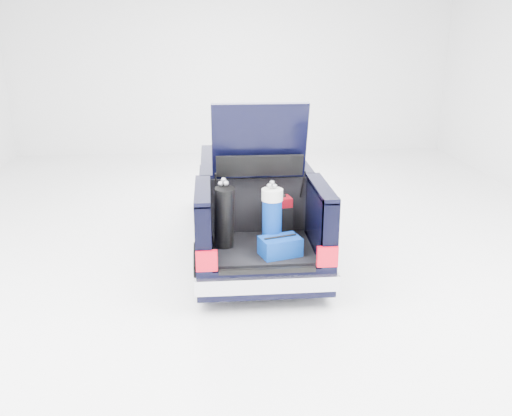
{
  "coord_description": "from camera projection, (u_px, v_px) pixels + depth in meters",
  "views": [
    {
      "loc": [
        -0.66,
        -8.17,
        3.4
      ],
      "look_at": [
        0.0,
        -0.5,
        0.82
      ],
      "focal_mm": 38.0,
      "sensor_mm": 36.0,
      "label": 1
    }
  ],
  "objects": [
    {
      "name": "blue_golf_bag",
      "position": [
        272.0,
        218.0,
        7.08
      ],
      "size": [
        0.3,
        0.3,
        0.93
      ],
      "rotation": [
        0.0,
        0.0,
        0.08
      ],
      "color": "black",
      "rests_on": "car"
    },
    {
      "name": "red_suitcase",
      "position": [
        277.0,
        218.0,
        7.5
      ],
      "size": [
        0.4,
        0.3,
        0.61
      ],
      "rotation": [
        0.0,
        0.0,
        0.18
      ],
      "color": "#68030C",
      "rests_on": "car"
    },
    {
      "name": "car",
      "position": [
        253.0,
        205.0,
        8.74
      ],
      "size": [
        1.87,
        4.65,
        2.47
      ],
      "color": "black",
      "rests_on": "ground"
    },
    {
      "name": "ground",
      "position": [
        253.0,
        246.0,
        8.85
      ],
      "size": [
        14.0,
        14.0,
        0.0
      ],
      "primitive_type": "plane",
      "color": "white",
      "rests_on": "ground"
    },
    {
      "name": "blue_duffel",
      "position": [
        280.0,
        246.0,
        6.96
      ],
      "size": [
        0.58,
        0.46,
        0.27
      ],
      "rotation": [
        0.0,
        0.0,
        0.29
      ],
      "color": "navy",
      "rests_on": "car"
    },
    {
      "name": "black_golf_bag",
      "position": [
        224.0,
        217.0,
        7.11
      ],
      "size": [
        0.34,
        0.41,
        0.95
      ],
      "rotation": [
        0.0,
        0.0,
        0.24
      ],
      "color": "black",
      "rests_on": "car"
    }
  ]
}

